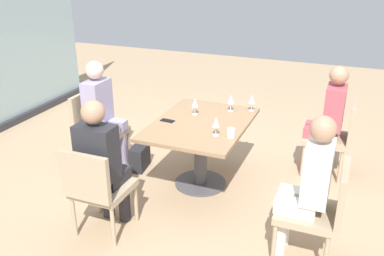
% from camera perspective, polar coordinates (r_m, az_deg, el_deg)
% --- Properties ---
extents(ground_plane, '(12.00, 12.00, 0.00)m').
position_cam_1_polar(ground_plane, '(4.68, 1.15, -7.54)').
color(ground_plane, tan).
extents(dining_table_main, '(1.29, 0.93, 0.73)m').
position_cam_1_polar(dining_table_main, '(4.42, 1.20, -1.34)').
color(dining_table_main, '#997551').
rests_on(dining_table_main, ground_plane).
extents(chair_near_window, '(0.46, 0.51, 0.87)m').
position_cam_1_polar(chair_near_window, '(5.02, -12.84, 0.37)').
color(chair_near_window, tan).
rests_on(chair_near_window, ground_plane).
extents(chair_far_left, '(0.50, 0.46, 0.87)m').
position_cam_1_polar(chair_far_left, '(3.75, -12.76, -7.67)').
color(chair_far_left, tan).
rests_on(chair_far_left, ground_plane).
extents(chair_front_right, '(0.46, 0.50, 0.87)m').
position_cam_1_polar(chair_front_right, '(4.93, 18.85, -0.73)').
color(chair_front_right, tan).
rests_on(chair_front_right, ground_plane).
extents(chair_front_left, '(0.46, 0.50, 0.87)m').
position_cam_1_polar(chair_front_left, '(3.53, 16.87, -10.20)').
color(chair_front_left, tan).
rests_on(chair_front_left, ground_plane).
extents(person_near_window, '(0.34, 0.39, 1.26)m').
position_cam_1_polar(person_near_window, '(4.89, -11.98, 2.39)').
color(person_near_window, '#9E93B7').
rests_on(person_near_window, ground_plane).
extents(person_far_left, '(0.39, 0.34, 1.26)m').
position_cam_1_polar(person_far_left, '(3.73, -12.10, -4.21)').
color(person_far_left, '#28282D').
rests_on(person_far_left, ground_plane).
extents(person_front_right, '(0.34, 0.39, 1.26)m').
position_cam_1_polar(person_front_right, '(4.86, 17.88, 1.65)').
color(person_front_right, '#B24C56').
rests_on(person_front_right, ground_plane).
extents(person_front_left, '(0.34, 0.39, 1.26)m').
position_cam_1_polar(person_front_left, '(3.43, 15.44, -7.06)').
color(person_front_left, silver).
rests_on(person_front_left, ground_plane).
extents(wine_glass_0, '(0.07, 0.07, 0.18)m').
position_cam_1_polar(wine_glass_0, '(4.52, 0.40, 3.40)').
color(wine_glass_0, silver).
rests_on(wine_glass_0, dining_table_main).
extents(wine_glass_1, '(0.07, 0.07, 0.18)m').
position_cam_1_polar(wine_glass_1, '(4.00, 3.27, 0.72)').
color(wine_glass_1, silver).
rests_on(wine_glass_1, dining_table_main).
extents(wine_glass_2, '(0.07, 0.07, 0.18)m').
position_cam_1_polar(wine_glass_2, '(4.67, 8.10, 3.83)').
color(wine_glass_2, silver).
rests_on(wine_glass_2, dining_table_main).
extents(wine_glass_3, '(0.07, 0.07, 0.18)m').
position_cam_1_polar(wine_glass_3, '(4.64, 5.28, 3.82)').
color(wine_glass_3, silver).
rests_on(wine_glass_3, dining_table_main).
extents(coffee_cup, '(0.08, 0.08, 0.09)m').
position_cam_1_polar(coffee_cup, '(4.00, 5.29, -0.66)').
color(coffee_cup, white).
rests_on(coffee_cup, dining_table_main).
extents(cell_phone_on_table, '(0.08, 0.15, 0.01)m').
position_cam_1_polar(cell_phone_on_table, '(4.39, -3.33, 1.00)').
color(cell_phone_on_table, black).
rests_on(cell_phone_on_table, dining_table_main).
extents(handbag_0, '(0.32, 0.20, 0.28)m').
position_cam_1_polar(handbag_0, '(4.97, -7.10, -3.96)').
color(handbag_0, '#232328').
rests_on(handbag_0, ground_plane).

